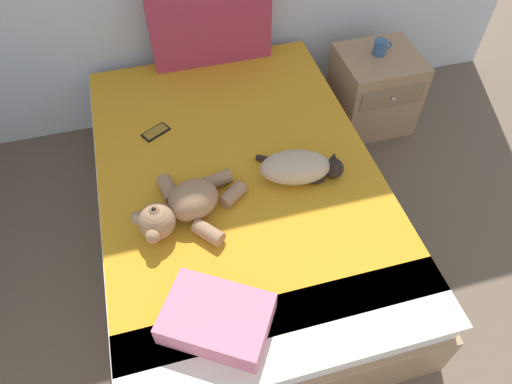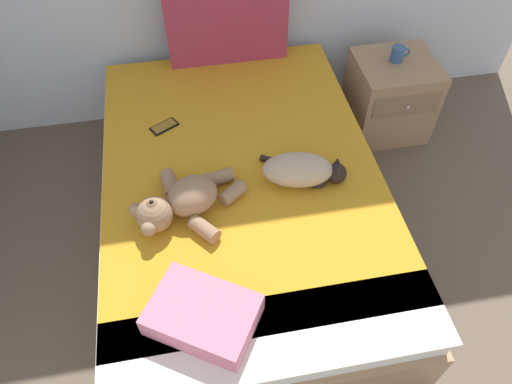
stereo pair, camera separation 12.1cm
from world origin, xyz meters
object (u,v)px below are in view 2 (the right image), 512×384
object	(u,v)px
bed	(242,201)
patterned_cushion	(227,21)
teddy_bear	(182,202)
nightstand	(389,97)
cat	(301,170)
cell_phone	(164,126)
mug	(398,54)
throw_pillow	(203,315)

from	to	relation	value
bed	patterned_cushion	xyz separation A→B (m)	(0.07, 0.96, 0.51)
teddy_bear	nightstand	world-z (taller)	teddy_bear
cat	cell_phone	size ratio (longest dim) A/B	2.56
bed	teddy_bear	xyz separation A→B (m)	(-0.31, -0.22, 0.33)
cat	nightstand	bearing A→B (deg)	44.53
cat	nightstand	world-z (taller)	cat
bed	nightstand	distance (m)	1.29
patterned_cushion	teddy_bear	xyz separation A→B (m)	(-0.38, -1.18, -0.18)
bed	cell_phone	size ratio (longest dim) A/B	12.74
cell_phone	mug	xyz separation A→B (m)	(1.45, 0.33, 0.07)
nightstand	patterned_cushion	bearing A→B (deg)	164.62
nightstand	teddy_bear	bearing A→B (deg)	-147.29
teddy_bear	cell_phone	distance (m)	0.61
throw_pillow	mug	distance (m)	2.01
mug	cell_phone	bearing A→B (deg)	-167.25
nightstand	cat	bearing A→B (deg)	-135.47
throw_pillow	nightstand	bearing A→B (deg)	46.77
bed	patterned_cushion	distance (m)	1.09
bed	mug	distance (m)	1.34
mug	throw_pillow	bearing A→B (deg)	-132.55
patterned_cushion	bed	bearing A→B (deg)	-94.42
bed	throw_pillow	xyz separation A→B (m)	(-0.27, -0.77, 0.31)
throw_pillow	patterned_cushion	bearing A→B (deg)	78.70
throw_pillow	mug	xyz separation A→B (m)	(1.36, 1.48, 0.02)
cat	throw_pillow	distance (m)	0.85
nightstand	cell_phone	bearing A→B (deg)	-168.38
teddy_bear	mug	world-z (taller)	teddy_bear
teddy_bear	cell_phone	size ratio (longest dim) A/B	3.32
mug	nightstand	bearing A→B (deg)	-79.68
teddy_bear	throw_pillow	world-z (taller)	teddy_bear
bed	nightstand	world-z (taller)	nightstand
cell_phone	throw_pillow	bearing A→B (deg)	-85.57
nightstand	mug	size ratio (longest dim) A/B	4.36
patterned_cushion	cat	size ratio (longest dim) A/B	1.71
cat	teddy_bear	bearing A→B (deg)	-170.78
bed	cell_phone	xyz separation A→B (m)	(-0.36, 0.38, 0.26)
cell_phone	mug	size ratio (longest dim) A/B	1.37
patterned_cushion	nightstand	world-z (taller)	patterned_cushion
patterned_cushion	teddy_bear	bearing A→B (deg)	-107.87
patterned_cushion	cell_phone	bearing A→B (deg)	-126.95
teddy_bear	bed	bearing A→B (deg)	35.53
cell_phone	mug	bearing A→B (deg)	12.75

